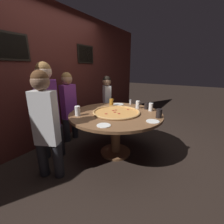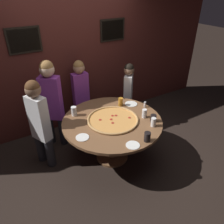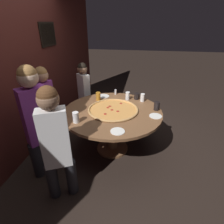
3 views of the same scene
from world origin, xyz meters
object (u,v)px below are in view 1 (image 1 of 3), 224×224
(dining_table, at_px, (116,121))
(white_plate_left_side, at_px, (153,121))
(drink_cup_by_shaker, at_px, (138,105))
(drink_cup_beside_pizza, at_px, (78,111))
(diner_side_left, at_px, (107,100))
(giant_pizza, at_px, (116,112))
(white_plate_right_side, at_px, (104,125))
(drink_cup_centre_back, at_px, (147,106))
(diner_far_left, at_px, (48,106))
(diner_centre_back, at_px, (45,121))
(condiment_shaker, at_px, (130,102))
(drink_cup_far_right, at_px, (111,102))
(drink_cup_far_left, at_px, (151,107))
(white_plate_beside_cup, at_px, (118,104))
(diner_far_right, at_px, (69,103))
(drink_cup_front_edge, at_px, (159,113))

(dining_table, bearing_deg, white_plate_left_side, -96.99)
(drink_cup_by_shaker, relative_size, drink_cup_beside_pizza, 0.92)
(drink_cup_by_shaker, height_order, diner_side_left, diner_side_left)
(giant_pizza, height_order, white_plate_right_side, giant_pizza)
(drink_cup_centre_back, distance_m, diner_side_left, 1.09)
(giant_pizza, relative_size, diner_side_left, 0.61)
(drink_cup_beside_pizza, bearing_deg, diner_far_left, 115.73)
(diner_far_left, distance_m, diner_side_left, 1.44)
(diner_far_left, height_order, diner_centre_back, diner_far_left)
(drink_cup_by_shaker, xyz_separation_m, diner_far_left, (-1.10, 1.03, 0.06))
(dining_table, xyz_separation_m, giant_pizza, (0.01, -0.01, 0.15))
(drink_cup_centre_back, xyz_separation_m, drink_cup_beside_pizza, (-0.94, 0.76, 0.02))
(condiment_shaker, bearing_deg, diner_centre_back, 166.39)
(diner_side_left, bearing_deg, drink_cup_beside_pizza, -34.27)
(drink_cup_far_right, relative_size, condiment_shaker, 1.44)
(drink_cup_far_left, bearing_deg, white_plate_right_side, 164.22)
(dining_table, height_order, diner_far_left, diner_far_left)
(white_plate_beside_cup, relative_size, diner_side_left, 0.16)
(condiment_shaker, distance_m, diner_far_right, 1.23)
(white_plate_beside_cup, xyz_separation_m, diner_side_left, (0.26, 0.46, -0.02))
(drink_cup_far_left, distance_m, drink_cup_centre_back, 0.13)
(drink_cup_by_shaker, distance_m, diner_far_left, 1.51)
(giant_pizza, xyz_separation_m, diner_side_left, (0.78, 0.72, -0.03))
(diner_centre_back, bearing_deg, white_plate_left_side, -166.20)
(dining_table, xyz_separation_m, diner_side_left, (0.79, 0.71, 0.12))
(giant_pizza, height_order, diner_far_left, diner_far_left)
(drink_cup_beside_pizza, distance_m, diner_side_left, 1.26)
(dining_table, distance_m, white_plate_left_side, 0.66)
(drink_cup_far_right, height_order, white_plate_left_side, drink_cup_far_right)
(drink_cup_centre_back, bearing_deg, diner_far_left, 134.09)
(giant_pizza, bearing_deg, white_plate_right_side, -164.93)
(drink_cup_centre_back, bearing_deg, diner_side_left, 75.19)
(drink_cup_by_shaker, bearing_deg, drink_cup_far_left, -98.23)
(white_plate_beside_cup, xyz_separation_m, condiment_shaker, (0.13, -0.20, 0.05))
(drink_cup_centre_back, xyz_separation_m, white_plate_beside_cup, (0.02, 0.60, -0.05))
(diner_far_left, bearing_deg, drink_cup_far_right, -171.34)
(giant_pizza, bearing_deg, diner_far_left, 127.12)
(giant_pizza, height_order, drink_cup_far_right, drink_cup_far_right)
(dining_table, distance_m, drink_cup_far_right, 0.51)
(diner_far_right, bearing_deg, drink_cup_beside_pizza, 60.30)
(drink_cup_front_edge, relative_size, diner_far_right, 0.10)
(drink_cup_beside_pizza, bearing_deg, white_plate_right_side, -102.41)
(giant_pizza, distance_m, diner_far_left, 1.08)
(drink_cup_front_edge, relative_size, white_plate_beside_cup, 0.63)
(dining_table, relative_size, diner_far_right, 1.10)
(white_plate_beside_cup, bearing_deg, drink_cup_far_right, 163.88)
(drink_cup_beside_pizza, distance_m, diner_far_right, 0.76)
(drink_cup_beside_pizza, bearing_deg, condiment_shaker, -18.22)
(white_plate_left_side, bearing_deg, dining_table, 83.01)
(drink_cup_front_edge, xyz_separation_m, diner_far_right, (-0.17, 1.72, -0.03))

